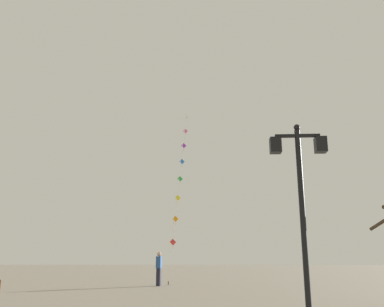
{
  "coord_description": "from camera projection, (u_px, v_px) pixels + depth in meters",
  "views": [
    {
      "loc": [
        0.09,
        -0.89,
        1.35
      ],
      "look_at": [
        -0.87,
        16.39,
        5.79
      ],
      "focal_mm": 38.52,
      "sensor_mm": 36.0,
      "label": 1
    }
  ],
  "objects": [
    {
      "name": "kite_flyer",
      "position": [
        159.0,
        268.0,
        21.35
      ],
      "size": [
        0.28,
        0.62,
        1.71
      ],
      "rotation": [
        0.0,
        0.0,
        1.47
      ],
      "color": "#1E1E2D",
      "rests_on": "ground_plane"
    },
    {
      "name": "kite_train",
      "position": [
        180.0,
        180.0,
        27.9
      ],
      "size": [
        0.73,
        8.27,
        12.58
      ],
      "color": "brown",
      "rests_on": "ground_plane"
    },
    {
      "name": "twin_lantern_lamp_post",
      "position": [
        300.0,
        179.0,
        10.32
      ],
      "size": [
        1.42,
        0.28,
        4.74
      ],
      "color": "black",
      "rests_on": "ground_plane"
    },
    {
      "name": "ground_plane",
      "position": [
        214.0,
        288.0,
        19.87
      ],
      "size": [
        160.0,
        160.0,
        0.0
      ],
      "primitive_type": "plane",
      "color": "gray"
    }
  ]
}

